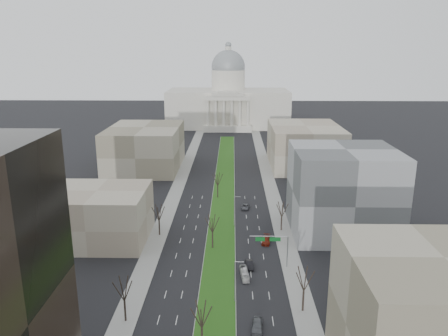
# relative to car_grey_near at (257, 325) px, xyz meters

# --- Properties ---
(ground) EXTENTS (600.00, 600.00, 0.00)m
(ground) POSITION_rel_car_grey_near_xyz_m (-7.87, 74.06, -0.85)
(ground) COLOR black
(ground) RESTS_ON ground
(median) EXTENTS (8.00, 222.03, 0.20)m
(median) POSITION_rel_car_grey_near_xyz_m (-7.87, 73.05, -0.75)
(median) COLOR #999993
(median) RESTS_ON ground
(sidewalk_left) EXTENTS (5.00, 330.00, 0.15)m
(sidewalk_left) POSITION_rel_car_grey_near_xyz_m (-25.37, 49.06, -0.78)
(sidewalk_left) COLOR gray
(sidewalk_left) RESTS_ON ground
(sidewalk_right) EXTENTS (5.00, 330.00, 0.15)m
(sidewalk_right) POSITION_rel_car_grey_near_xyz_m (9.63, 49.06, -0.78)
(sidewalk_right) COLOR gray
(sidewalk_right) RESTS_ON ground
(capitol) EXTENTS (80.00, 46.00, 55.00)m
(capitol) POSITION_rel_car_grey_near_xyz_m (-7.87, 223.65, 15.45)
(capitol) COLOR beige
(capitol) RESTS_ON ground
(building_beige_left) EXTENTS (26.00, 22.00, 14.00)m
(building_beige_left) POSITION_rel_car_grey_near_xyz_m (-40.87, 39.06, 6.15)
(building_beige_left) COLOR tan
(building_beige_left) RESTS_ON ground
(building_tan_right) EXTENTS (26.00, 24.00, 22.00)m
(building_tan_right) POSITION_rel_car_grey_near_xyz_m (25.13, -13.94, 10.15)
(building_tan_right) COLOR gray
(building_tan_right) RESTS_ON ground
(building_grey_right) EXTENTS (28.00, 26.00, 24.00)m
(building_grey_right) POSITION_rel_car_grey_near_xyz_m (26.13, 46.06, 11.15)
(building_grey_right) COLOR #5A5D5F
(building_grey_right) RESTS_ON ground
(building_far_left) EXTENTS (30.00, 40.00, 18.00)m
(building_far_left) POSITION_rel_car_grey_near_xyz_m (-42.87, 114.06, 8.15)
(building_far_left) COLOR gray
(building_far_left) RESTS_ON ground
(building_far_right) EXTENTS (30.00, 40.00, 18.00)m
(building_far_right) POSITION_rel_car_grey_near_xyz_m (27.13, 119.06, 8.15)
(building_far_right) COLOR tan
(building_far_right) RESTS_ON ground
(tree_left_mid) EXTENTS (5.40, 5.40, 9.72)m
(tree_left_mid) POSITION_rel_car_grey_near_xyz_m (-25.07, 2.06, 6.14)
(tree_left_mid) COLOR black
(tree_left_mid) RESTS_ON ground
(tree_left_far) EXTENTS (5.28, 5.28, 9.50)m
(tree_left_far) POSITION_rel_car_grey_near_xyz_m (-25.07, 42.06, 5.99)
(tree_left_far) COLOR black
(tree_left_far) RESTS_ON ground
(tree_right_mid) EXTENTS (5.52, 5.52, 9.94)m
(tree_right_mid) POSITION_rel_car_grey_near_xyz_m (9.33, 6.06, 6.30)
(tree_right_mid) COLOR black
(tree_right_mid) RESTS_ON ground
(tree_right_far) EXTENTS (5.04, 5.04, 9.07)m
(tree_right_far) POSITION_rel_car_grey_near_xyz_m (9.33, 46.06, 5.68)
(tree_right_far) COLOR black
(tree_right_far) RESTS_ON ground
(tree_median_a) EXTENTS (5.40, 5.40, 9.72)m
(tree_median_a) POSITION_rel_car_grey_near_xyz_m (-9.87, -5.94, 6.14)
(tree_median_a) COLOR black
(tree_median_a) RESTS_ON ground
(tree_median_b) EXTENTS (5.40, 5.40, 9.72)m
(tree_median_b) POSITION_rel_car_grey_near_xyz_m (-9.87, 34.06, 6.14)
(tree_median_b) COLOR black
(tree_median_b) RESTS_ON ground
(tree_median_c) EXTENTS (5.40, 5.40, 9.72)m
(tree_median_c) POSITION_rel_car_grey_near_xyz_m (-9.87, 74.06, 6.14)
(tree_median_c) COLOR black
(tree_median_c) RESTS_ON ground
(streetlamp_median_b) EXTENTS (1.90, 0.20, 9.16)m
(streetlamp_median_b) POSITION_rel_car_grey_near_xyz_m (-4.11, 9.06, 3.95)
(streetlamp_median_b) COLOR gray
(streetlamp_median_b) RESTS_ON ground
(streetlamp_median_c) EXTENTS (1.90, 0.20, 9.16)m
(streetlamp_median_c) POSITION_rel_car_grey_near_xyz_m (-4.11, 49.06, 3.95)
(streetlamp_median_c) COLOR gray
(streetlamp_median_c) RESTS_ON ground
(mast_arm_signs) EXTENTS (9.12, 0.24, 8.09)m
(mast_arm_signs) POSITION_rel_car_grey_near_xyz_m (5.62, 24.09, 5.25)
(mast_arm_signs) COLOR gray
(mast_arm_signs) RESTS_ON ground
(car_grey_near) EXTENTS (2.50, 5.19, 1.71)m
(car_grey_near) POSITION_rel_car_grey_near_xyz_m (0.00, 0.00, 0.00)
(car_grey_near) COLOR #4D5055
(car_grey_near) RESTS_ON ground
(car_black) EXTENTS (2.12, 4.73, 1.51)m
(car_black) POSITION_rel_car_grey_near_xyz_m (-0.60, 23.86, -0.10)
(car_black) COLOR black
(car_black) RESTS_ON ground
(car_red) EXTENTS (3.03, 5.68, 1.57)m
(car_red) POSITION_rel_car_grey_near_xyz_m (4.38, 37.68, -0.07)
(car_red) COLOR maroon
(car_red) RESTS_ON ground
(car_grey_far) EXTENTS (2.89, 5.26, 1.40)m
(car_grey_far) POSITION_rel_car_grey_near_xyz_m (-0.48, 63.62, -0.16)
(car_grey_far) COLOR #48494F
(car_grey_far) RESTS_ON ground
(box_van) EXTENTS (2.15, 6.57, 1.80)m
(box_van) POSITION_rel_car_grey_near_xyz_m (-1.90, 19.22, 0.04)
(box_van) COLOR silver
(box_van) RESTS_ON ground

